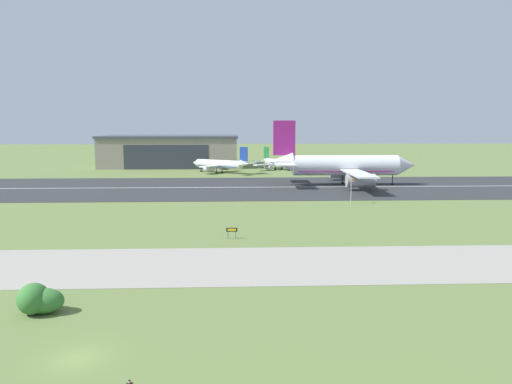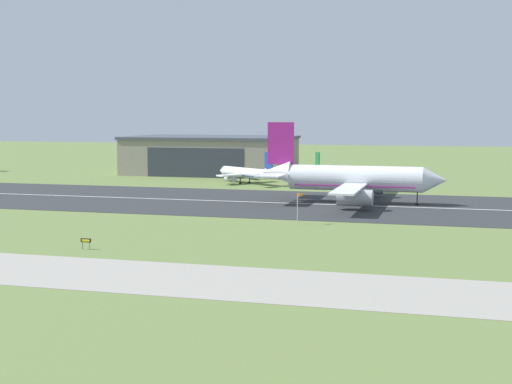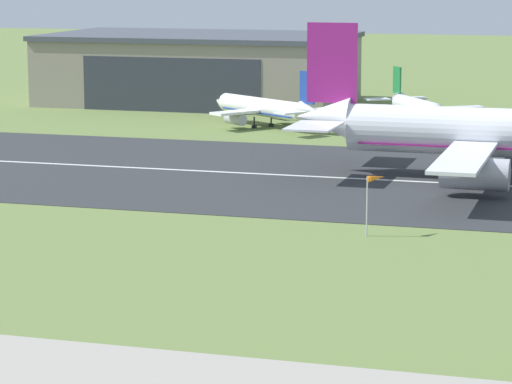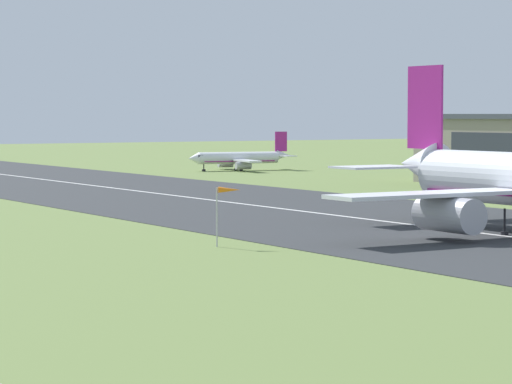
# 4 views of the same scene
# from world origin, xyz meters

# --- Properties ---
(runway_strip) EXTENTS (494.98, 51.09, 0.06)m
(runway_strip) POSITION_xyz_m (0.00, 102.22, 0.03)
(runway_strip) COLOR #2B2D30
(runway_strip) RESTS_ON ground_plane
(runway_centreline) EXTENTS (445.49, 0.70, 0.01)m
(runway_centreline) POSITION_xyz_m (0.00, 102.22, 0.07)
(runway_centreline) COLOR silver
(runway_centreline) RESTS_ON runway_strip
(hangar_building) EXTENTS (56.06, 33.75, 12.90)m
(hangar_building) POSITION_xyz_m (-15.00, 176.43, 6.47)
(hangar_building) COLOR gray
(hangar_building) RESTS_ON ground_plane
(airplane_landing) EXTENTS (42.65, 50.90, 18.57)m
(airplane_landing) POSITION_xyz_m (43.18, 106.41, 5.56)
(airplane_landing) COLOR silver
(airplane_landing) RESTS_ON ground_plane
(airplane_parked_west) EXTENTS (20.86, 20.18, 8.58)m
(airplane_parked_west) POSITION_xyz_m (28.74, 157.72, 2.61)
(airplane_parked_west) COLOR silver
(airplane_parked_west) RESTS_ON ground_plane
(airplane_parked_centre) EXTENTS (24.56, 20.65, 9.68)m
(airplane_parked_centre) POSITION_xyz_m (6.33, 144.93, 3.15)
(airplane_parked_centre) COLOR white
(airplane_parked_centre) RESTS_ON ground_plane
(windsock_pole) EXTENTS (1.70, 2.09, 5.83)m
(windsock_pole) POSITION_xyz_m (37.93, 72.45, 5.19)
(windsock_pole) COLOR #B7B7BC
(windsock_pole) RESTS_ON ground_plane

